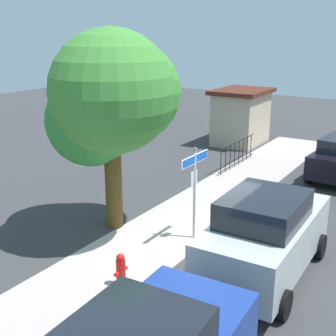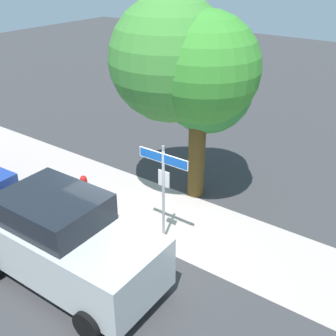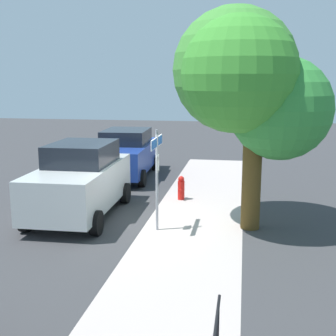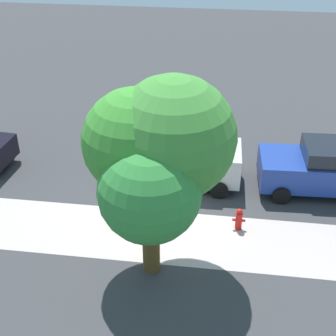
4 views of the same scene
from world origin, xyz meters
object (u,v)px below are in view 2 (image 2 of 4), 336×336
street_sign (163,176)px  car_silver (64,240)px  shade_tree (191,70)px  fire_hydrant (84,188)px

street_sign → car_silver: street_sign is taller
shade_tree → fire_hydrant: bearing=-139.1°
street_sign → car_silver: size_ratio=0.59×
fire_hydrant → car_silver: bearing=-50.1°
car_silver → shade_tree: bearing=87.0°
shade_tree → car_silver: bearing=-91.9°
street_sign → fire_hydrant: size_ratio=3.37×
shade_tree → car_silver: size_ratio=1.28×
street_sign → shade_tree: 3.06m
street_sign → fire_hydrant: street_sign is taller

